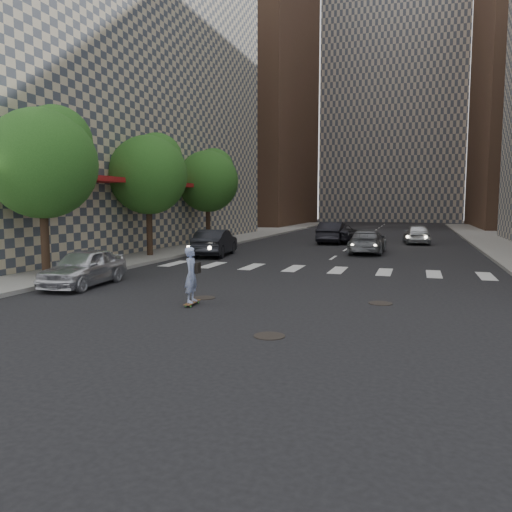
{
  "coord_description": "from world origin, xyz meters",
  "views": [
    {
      "loc": [
        4.22,
        -12.89,
        2.94
      ],
      "look_at": [
        -0.52,
        1.88,
        1.3
      ],
      "focal_mm": 35.0,
      "sensor_mm": 36.0,
      "label": 1
    }
  ],
  "objects": [
    {
      "name": "tree_b",
      "position": [
        -9.45,
        11.14,
        4.65
      ],
      "size": [
        4.2,
        4.2,
        6.6
      ],
      "color": "#382619",
      "rests_on": "sidewalk_left"
    },
    {
      "name": "traffic_car_c",
      "position": [
        -1.23,
        24.59,
        0.71
      ],
      "size": [
        2.48,
        5.16,
        1.42
      ],
      "primitive_type": "imported",
      "rotation": [
        0.0,
        0.0,
        3.12
      ],
      "color": "black",
      "rests_on": "ground"
    },
    {
      "name": "tower_center",
      "position": [
        0.0,
        78.0,
        24.0
      ],
      "size": [
        22.0,
        20.0,
        48.0
      ],
      "primitive_type": "cube",
      "color": "#ADA08E",
      "rests_on": "ground"
    },
    {
      "name": "manhole_a",
      "position": [
        1.2,
        -2.5,
        0.01
      ],
      "size": [
        0.7,
        0.7,
        0.02
      ],
      "primitive_type": "cylinder",
      "color": "black",
      "rests_on": "ground"
    },
    {
      "name": "tower_left",
      "position": [
        -20.0,
        55.0,
        20.0
      ],
      "size": [
        18.0,
        24.0,
        40.0
      ],
      "primitive_type": "cube",
      "color": "brown",
      "rests_on": "ground"
    },
    {
      "name": "building_left",
      "position": [
        -18.49,
        18.48,
        12.48
      ],
      "size": [
        16.4,
        33.0,
        25.0
      ],
      "color": "tan",
      "rests_on": "ground"
    },
    {
      "name": "tree_c",
      "position": [
        -9.45,
        19.14,
        4.65
      ],
      "size": [
        4.2,
        4.2,
        6.6
      ],
      "color": "#382619",
      "rests_on": "sidewalk_left"
    },
    {
      "name": "traffic_car_d",
      "position": [
        4.29,
        25.28,
        0.72
      ],
      "size": [
        2.16,
        4.41,
        1.45
      ],
      "primitive_type": "imported",
      "rotation": [
        0.0,
        0.0,
        3.25
      ],
      "color": "silver",
      "rests_on": "ground"
    },
    {
      "name": "manhole_c",
      "position": [
        3.3,
        2.0,
        0.01
      ],
      "size": [
        0.7,
        0.7,
        0.02
      ],
      "primitive_type": "cylinder",
      "color": "black",
      "rests_on": "ground"
    },
    {
      "name": "traffic_car_a",
      "position": [
        -6.5,
        13.0,
        0.74
      ],
      "size": [
        2.16,
        4.69,
        1.49
      ],
      "primitive_type": "imported",
      "rotation": [
        0.0,
        0.0,
        3.28
      ],
      "color": "black",
      "rests_on": "ground"
    },
    {
      "name": "silver_sedan",
      "position": [
        -7.0,
        2.0,
        0.67
      ],
      "size": [
        1.9,
        4.06,
        1.34
      ],
      "primitive_type": "imported",
      "rotation": [
        0.0,
        0.0,
        0.08
      ],
      "color": "silver",
      "rests_on": "ground"
    },
    {
      "name": "skateboarder",
      "position": [
        -1.89,
        0.1,
        0.89
      ],
      "size": [
        0.44,
        0.87,
        1.7
      ],
      "rotation": [
        0.0,
        0.0,
        0.07
      ],
      "color": "brown",
      "rests_on": "ground"
    },
    {
      "name": "ground",
      "position": [
        0.0,
        0.0,
        0.0
      ],
      "size": [
        160.0,
        160.0,
        0.0
      ],
      "primitive_type": "plane",
      "color": "black",
      "rests_on": "ground"
    },
    {
      "name": "sidewalk_left",
      "position": [
        -14.5,
        20.0,
        0.07
      ],
      "size": [
        13.0,
        80.0,
        0.15
      ],
      "primitive_type": "cube",
      "color": "gray",
      "rests_on": "ground"
    },
    {
      "name": "manhole_b",
      "position": [
        -2.0,
        1.2,
        0.01
      ],
      "size": [
        0.7,
        0.7,
        0.02
      ],
      "primitive_type": "cylinder",
      "color": "black",
      "rests_on": "ground"
    },
    {
      "name": "traffic_car_b",
      "position": [
        1.52,
        17.11,
        0.7
      ],
      "size": [
        1.99,
        4.82,
        1.4
      ],
      "primitive_type": "imported",
      "rotation": [
        0.0,
        0.0,
        3.14
      ],
      "color": "slate",
      "rests_on": "ground"
    },
    {
      "name": "traffic_car_e",
      "position": [
        -1.65,
        24.0,
        0.79
      ],
      "size": [
        1.67,
        4.78,
        1.57
      ],
      "primitive_type": "imported",
      "rotation": [
        0.0,
        0.0,
        3.14
      ],
      "color": "black",
      "rests_on": "ground"
    },
    {
      "name": "tree_a",
      "position": [
        -9.45,
        3.14,
        4.65
      ],
      "size": [
        4.2,
        4.2,
        6.6
      ],
      "color": "#382619",
      "rests_on": "sidewalk_left"
    }
  ]
}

